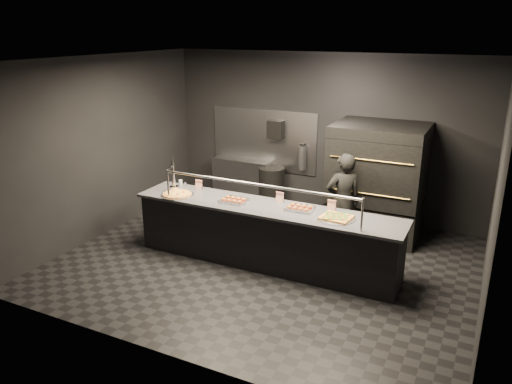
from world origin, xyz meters
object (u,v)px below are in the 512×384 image
(fire_extinguisher, at_px, (302,158))
(beer_tap, at_px, (174,181))
(pizza_oven, at_px, (377,180))
(service_counter, at_px, (265,235))
(prep_shelf, at_px, (242,181))
(round_pizza, at_px, (177,194))
(slider_tray_a, at_px, (234,200))
(trash_bin, at_px, (272,188))
(worker, at_px, (343,201))
(slider_tray_b, at_px, (300,208))
(towel_dispenser, at_px, (276,130))
(square_pizza, at_px, (336,218))

(fire_extinguisher, height_order, beer_tap, beer_tap)
(fire_extinguisher, bearing_deg, pizza_oven, -17.89)
(service_counter, bearing_deg, beer_tap, -179.34)
(pizza_oven, xyz_separation_m, prep_shelf, (-2.80, 0.42, -0.52))
(fire_extinguisher, relative_size, round_pizza, 0.98)
(service_counter, height_order, slider_tray_a, service_counter)
(trash_bin, xyz_separation_m, worker, (1.75, -1.13, 0.37))
(slider_tray_b, bearing_deg, worker, 70.66)
(worker, bearing_deg, service_counter, 14.38)
(towel_dispenser, bearing_deg, pizza_oven, -13.14)
(fire_extinguisher, distance_m, slider_tray_b, 2.46)
(slider_tray_b, distance_m, trash_bin, 2.60)
(towel_dispenser, relative_size, square_pizza, 0.68)
(service_counter, height_order, prep_shelf, service_counter)
(service_counter, relative_size, slider_tray_a, 8.92)
(slider_tray_a, relative_size, trash_bin, 0.55)
(slider_tray_a, bearing_deg, pizza_oven, 48.41)
(pizza_oven, bearing_deg, prep_shelf, 171.46)
(pizza_oven, distance_m, round_pizza, 3.35)
(service_counter, distance_m, prep_shelf, 2.82)
(beer_tap, xyz_separation_m, round_pizza, (0.15, -0.13, -0.15))
(towel_dispenser, bearing_deg, round_pizza, -102.22)
(towel_dispenser, relative_size, beer_tap, 0.59)
(towel_dispenser, bearing_deg, square_pizza, -50.62)
(towel_dispenser, relative_size, fire_extinguisher, 0.69)
(service_counter, distance_m, trash_bin, 2.40)
(pizza_oven, relative_size, prep_shelf, 1.59)
(fire_extinguisher, distance_m, worker, 1.80)
(round_pizza, relative_size, square_pizza, 1.01)
(square_pizza, bearing_deg, worker, 101.87)
(service_counter, relative_size, pizza_oven, 2.15)
(service_counter, relative_size, worker, 2.62)
(prep_shelf, height_order, worker, worker)
(prep_shelf, xyz_separation_m, beer_tap, (0.00, -2.34, 0.64))
(towel_dispenser, height_order, slider_tray_a, towel_dispenser)
(service_counter, bearing_deg, pizza_oven, 57.73)
(pizza_oven, height_order, worker, pizza_oven)
(square_pizza, bearing_deg, slider_tray_b, 168.36)
(service_counter, bearing_deg, round_pizza, -174.12)
(service_counter, height_order, round_pizza, service_counter)
(service_counter, distance_m, slider_tray_b, 0.70)
(pizza_oven, xyz_separation_m, round_pizza, (-2.65, -2.05, -0.03))
(prep_shelf, bearing_deg, trash_bin, -8.13)
(prep_shelf, relative_size, round_pizza, 2.33)
(beer_tap, distance_m, trash_bin, 2.44)
(service_counter, height_order, slider_tray_b, service_counter)
(round_pizza, xyz_separation_m, trash_bin, (0.55, 2.37, -0.52))
(towel_dispenser, distance_m, round_pizza, 2.67)
(beer_tap, xyz_separation_m, worker, (2.45, 1.11, -0.30))
(round_pizza, bearing_deg, pizza_oven, 37.72)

